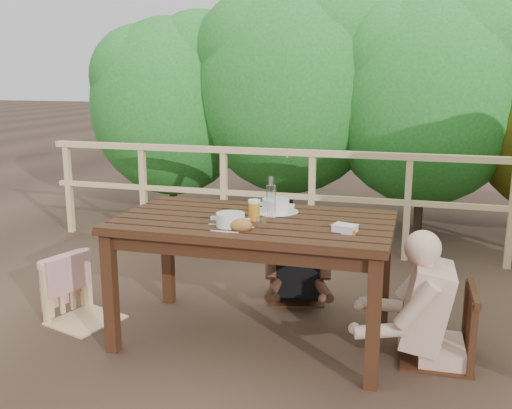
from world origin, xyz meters
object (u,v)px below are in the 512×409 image
(chair_far, at_px, (296,246))
(chair_left, at_px, (82,263))
(soup_near, at_px, (230,221))
(bottle, at_px, (271,198))
(bread_roll, at_px, (241,225))
(diner_right, at_px, (448,256))
(soup_far, at_px, (276,206))
(beer_glass, at_px, (254,211))
(woman, at_px, (297,225))
(chair_right, at_px, (440,291))
(table, at_px, (254,281))
(tumbler, at_px, (261,224))
(butter_tub, at_px, (345,229))

(chair_far, bearing_deg, chair_left, -162.04)
(soup_near, bearing_deg, bottle, 60.44)
(chair_far, distance_m, bread_roll, 1.13)
(bottle, bearing_deg, diner_right, -2.64)
(soup_far, bearing_deg, beer_glass, -104.53)
(woman, relative_size, soup_far, 3.84)
(diner_right, distance_m, bottle, 1.13)
(chair_right, bearing_deg, bread_roll, -77.03)
(table, xyz_separation_m, chair_left, (-1.22, -0.08, 0.03))
(chair_right, distance_m, soup_near, 1.33)
(chair_left, height_order, tumbler, tumbler)
(chair_far, xyz_separation_m, tumbler, (-0.01, -0.97, 0.42))
(table, relative_size, chair_far, 2.05)
(table, height_order, chair_left, chair_left)
(beer_glass, xyz_separation_m, bottle, (0.08, 0.13, 0.06))
(chair_right, relative_size, bread_roll, 6.36)
(chair_far, bearing_deg, butter_tub, -76.68)
(soup_near, xyz_separation_m, butter_tub, (0.68, 0.07, -0.02))
(bottle, xyz_separation_m, butter_tub, (0.51, -0.24, -0.11))
(soup_far, bearing_deg, bread_roll, -99.74)
(soup_near, height_order, bread_roll, soup_near)
(butter_tub, bearing_deg, tumbler, -158.51)
(chair_right, height_order, soup_near, soup_near)
(chair_far, height_order, butter_tub, butter_tub)
(table, bearing_deg, bread_roll, -90.20)
(chair_right, height_order, bottle, bottle)
(chair_left, relative_size, butter_tub, 6.32)
(bread_roll, relative_size, tumbler, 1.79)
(chair_right, height_order, diner_right, diner_right)
(table, distance_m, soup_near, 0.51)
(woman, distance_m, bottle, 0.79)
(chair_left, distance_m, butter_tub, 1.87)
(chair_left, height_order, butter_tub, same)
(tumbler, bearing_deg, chair_right, 12.62)
(soup_far, height_order, bread_roll, soup_far)
(table, bearing_deg, bottle, 42.86)
(bottle, relative_size, butter_tub, 2.01)
(soup_near, height_order, soup_far, soup_far)
(diner_right, relative_size, beer_glass, 9.05)
(woman, bearing_deg, bottle, 73.66)
(chair_left, relative_size, soup_far, 2.84)
(table, height_order, bottle, bottle)
(chair_left, distance_m, woman, 1.60)
(chair_left, distance_m, chair_right, 2.38)
(chair_right, xyz_separation_m, soup_near, (-1.24, -0.25, 0.41))
(chair_left, bearing_deg, chair_far, -40.27)
(table, xyz_separation_m, butter_tub, (0.60, -0.15, 0.43))
(bottle, xyz_separation_m, tumbler, (0.01, -0.29, -0.10))
(bottle, bearing_deg, tumbler, -87.21)
(chair_far, relative_size, soup_far, 2.78)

